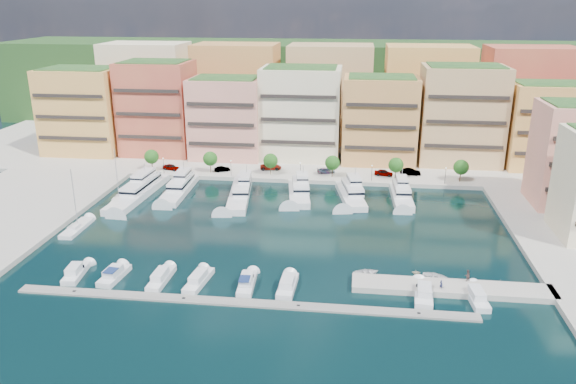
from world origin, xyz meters
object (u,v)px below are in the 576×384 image
object	(u,v)px
cruiser_8	(424,294)
yacht_2	(240,192)
cruiser_2	(161,278)
car_0	(171,167)
yacht_0	(140,190)
yacht_5	(401,194)
tree_0	(151,157)
car_5	(410,172)
cruiser_3	(199,281)
lamppost_4	(446,173)
person_1	(467,275)
tree_1	(210,159)
lamppost_3	(372,170)
car_2	(271,167)
tree_3	(332,163)
lamppost_0	(163,163)
lamppost_1	(231,165)
yacht_1	(179,188)
tender_1	(416,272)
yacht_4	(351,194)
cruiser_1	(114,275)
cruiser_9	(476,297)
tender_0	(366,273)
yacht_3	(299,191)
cruiser_0	(76,273)
tender_3	(501,282)
cruiser_4	(247,283)
person_0	(441,284)
cruiser_5	(288,286)
tender_2	(435,276)
sailboat_1	(77,229)
car_3	(326,171)
car_1	(222,169)
lamppost_2	(300,168)
tree_5	(461,167)
sailboat_2	(118,202)
tree_2	(271,161)
tree_4	(396,165)

from	to	relation	value
cruiser_8	yacht_2	bearing A→B (deg)	131.64
cruiser_2	car_0	size ratio (longest dim) A/B	1.83
yacht_0	yacht_5	world-z (taller)	same
tree_0	car_5	bearing A→B (deg)	3.41
cruiser_3	lamppost_4	bearing A→B (deg)	49.81
car_5	cruiser_8	bearing A→B (deg)	177.50
cruiser_8	person_1	distance (m)	8.73
tree_1	lamppost_3	bearing A→B (deg)	-3.13
yacht_0	car_2	size ratio (longest dim) A/B	4.80
tree_3	lamppost_0	size ratio (longest dim) A/B	1.35
lamppost_1	car_2	xyz separation A→B (m)	(9.33, 6.80, -2.03)
lamppost_1	yacht_0	distance (m)	24.16
yacht_1	tender_1	distance (m)	64.26
yacht_4	yacht_5	bearing A→B (deg)	3.55
tree_3	cruiser_3	size ratio (longest dim) A/B	0.65
yacht_0	cruiser_1	xyz separation A→B (m)	(11.36, -41.18, -0.64)
cruiser_9	tender_0	distance (m)	18.08
lamppost_1	yacht_3	bearing A→B (deg)	-28.83
cruiser_0	tender_3	size ratio (longest dim) A/B	4.44
yacht_0	cruiser_4	distance (m)	53.43
car_0	person_0	world-z (taller)	car_0
tree_3	lamppost_3	xyz separation A→B (m)	(10.00, -2.30, -0.92)
lamppost_0	cruiser_5	xyz separation A→B (m)	(39.65, -55.79, -3.28)
yacht_5	cruiser_3	world-z (taller)	yacht_5
cruiser_0	cruiser_5	size ratio (longest dim) A/B	0.94
cruiser_8	tender_2	size ratio (longest dim) A/B	2.06
sailboat_1	person_0	size ratio (longest dim) A/B	8.56
cruiser_1	car_3	bearing A→B (deg)	62.41
car_1	car_2	xyz separation A→B (m)	(12.52, 3.30, 0.11)
yacht_1	lamppost_2	bearing A→B (deg)	22.44
cruiser_5	tender_3	distance (m)	34.99
tree_5	lamppost_1	bearing A→B (deg)	-177.73
sailboat_1	car_5	distance (m)	82.23
lamppost_4	tender_3	distance (m)	50.31
cruiser_0	sailboat_2	distance (m)	36.04
yacht_1	sailboat_1	world-z (taller)	sailboat_1
tree_3	sailboat_2	xyz separation A→B (m)	(-47.94, -22.82, -4.42)
tree_3	car_1	bearing A→B (deg)	177.65
sailboat_2	tree_2	bearing A→B (deg)	35.55
lamppost_2	tree_4	bearing A→B (deg)	5.47
lamppost_0	car_1	world-z (taller)	lamppost_0
tree_2	person_1	world-z (taller)	tree_2
cruiser_0	car_3	size ratio (longest dim) A/B	1.60
cruiser_8	tree_1	bearing A→B (deg)	130.27
lamppost_0	lamppost_1	world-z (taller)	same
tree_1	car_3	world-z (taller)	tree_1
yacht_3	cruiser_3	size ratio (longest dim) A/B	2.09
yacht_1	car_1	size ratio (longest dim) A/B	4.99
tree_2	yacht_2	world-z (taller)	tree_2
cruiser_0	cruiser_2	bearing A→B (deg)	-0.05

